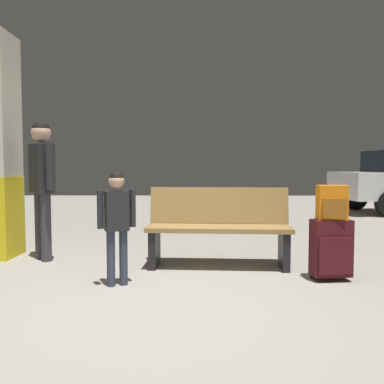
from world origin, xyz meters
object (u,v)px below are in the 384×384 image
Objects in this scene: adult at (42,175)px; backpack_bright at (332,203)px; child at (117,216)px; bench at (219,227)px; suitcase at (331,248)px.

backpack_bright is at bearing -15.47° from adult.
adult reaches higher than child.
child is at bearing -141.66° from bench.
adult is (-3.18, 0.88, 0.71)m from suitcase.
child is (-2.08, -0.21, 0.34)m from suitcase.
adult is at bearing 172.03° from bench.
child is 0.65× the size of adult.
adult reaches higher than suitcase.
adult is (-1.10, 1.09, 0.36)m from child.
bench is 1.27m from backpack_bright.
bench is 1.24m from suitcase.
backpack_bright is (-0.00, -0.00, 0.45)m from suitcase.
suitcase is 3.38m from adult.
suitcase is 1.78× the size of backpack_bright.
suitcase is 0.56× the size of child.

